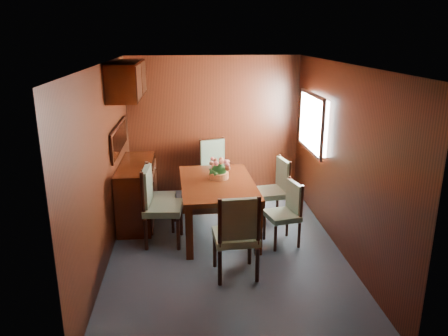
{
  "coord_description": "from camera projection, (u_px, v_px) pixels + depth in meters",
  "views": [
    {
      "loc": [
        -0.47,
        -5.3,
        2.75
      ],
      "look_at": [
        0.0,
        0.18,
        1.05
      ],
      "focal_mm": 35.0,
      "sensor_mm": 36.0,
      "label": 1
    }
  ],
  "objects": [
    {
      "name": "ground",
      "position": [
        225.0,
        246.0,
        5.9
      ],
      "size": [
        4.5,
        4.5,
        0.0
      ],
      "primitive_type": "plane",
      "color": "#333E46",
      "rests_on": "ground"
    },
    {
      "name": "room_shell",
      "position": [
        215.0,
        123.0,
        5.73
      ],
      "size": [
        3.06,
        4.52,
        2.41
      ],
      "color": "black",
      "rests_on": "ground"
    },
    {
      "name": "sideboard",
      "position": [
        137.0,
        192.0,
        6.62
      ],
      "size": [
        0.48,
        1.4,
        0.9
      ],
      "primitive_type": "cube",
      "color": "black",
      "rests_on": "ground"
    },
    {
      "name": "dining_table",
      "position": [
        217.0,
        189.0,
        6.15
      ],
      "size": [
        1.08,
        1.67,
        0.76
      ],
      "rotation": [
        0.0,
        0.0,
        0.04
      ],
      "color": "black",
      "rests_on": "ground"
    },
    {
      "name": "chair_left_near",
      "position": [
        157.0,
        201.0,
        5.84
      ],
      "size": [
        0.53,
        0.55,
        1.08
      ],
      "rotation": [
        0.0,
        0.0,
        -1.65
      ],
      "color": "black",
      "rests_on": "ground"
    },
    {
      "name": "chair_left_far",
      "position": [
        155.0,
        194.0,
        6.31
      ],
      "size": [
        0.45,
        0.47,
        0.96
      ],
      "rotation": [
        0.0,
        0.0,
        -1.61
      ],
      "color": "black",
      "rests_on": "ground"
    },
    {
      "name": "chair_right_near",
      "position": [
        287.0,
        209.0,
        5.85
      ],
      "size": [
        0.48,
        0.5,
        0.88
      ],
      "rotation": [
        0.0,
        0.0,
        1.8
      ],
      "color": "black",
      "rests_on": "ground"
    },
    {
      "name": "chair_right_far",
      "position": [
        276.0,
        186.0,
        6.57
      ],
      "size": [
        0.52,
        0.54,
        0.98
      ],
      "rotation": [
        0.0,
        0.0,
        1.75
      ],
      "color": "black",
      "rests_on": "ground"
    },
    {
      "name": "chair_head",
      "position": [
        237.0,
        232.0,
        4.97
      ],
      "size": [
        0.53,
        0.51,
        1.05
      ],
      "rotation": [
        0.0,
        0.0,
        0.07
      ],
      "color": "black",
      "rests_on": "ground"
    },
    {
      "name": "chair_foot",
      "position": [
        215.0,
        166.0,
        7.48
      ],
      "size": [
        0.63,
        0.62,
        1.03
      ],
      "rotation": [
        0.0,
        0.0,
        3.51
      ],
      "color": "black",
      "rests_on": "ground"
    },
    {
      "name": "flower_centerpiece",
      "position": [
        219.0,
        168.0,
        6.22
      ],
      "size": [
        0.31,
        0.31,
        0.31
      ],
      "color": "#C7703C",
      "rests_on": "dining_table"
    }
  ]
}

